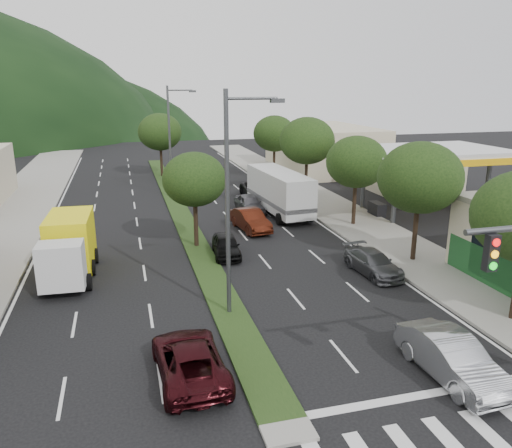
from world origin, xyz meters
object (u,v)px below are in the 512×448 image
object	(u,v)px
car_queue_b	(373,263)
box_truck	(69,249)
car_queue_c	(250,220)
car_queue_e	(249,204)
tree_r_d	(307,141)
tree_med_far	(160,132)
tree_med_near	(194,180)
motorhome	(279,191)
sedan_silver	(451,358)
tree_r_e	(274,134)
streetlight_mid	(172,137)
suv_maroon	(189,359)
streetlight_near	(232,195)
tree_r_b	(420,178)
car_queue_d	(256,190)
tree_r_c	(356,162)
car_queue_a	(226,246)

from	to	relation	value
car_queue_b	box_truck	xyz separation A→B (m)	(-16.14, 4.16, 0.89)
car_queue_c	car_queue_e	bearing A→B (deg)	68.65
tree_r_d	tree_med_far	world-z (taller)	tree_r_d
tree_med_near	motorhome	size ratio (longest dim) A/B	0.66
tree_r_d	car_queue_b	distance (m)	19.95
car_queue_c	sedan_silver	bearing A→B (deg)	-91.44
tree_r_e	streetlight_mid	size ratio (longest dim) A/B	0.67
tree_med_far	box_truck	world-z (taller)	tree_med_far
tree_r_d	suv_maroon	size ratio (longest dim) A/B	1.44
streetlight_near	motorhome	xyz separation A→B (m)	(7.57, 16.95, -3.76)
tree_r_b	suv_maroon	world-z (taller)	tree_r_b
tree_r_d	streetlight_near	size ratio (longest dim) A/B	0.72
car_queue_c	streetlight_near	bearing A→B (deg)	-115.68
car_queue_b	tree_med_near	bearing A→B (deg)	135.65
suv_maroon	motorhome	world-z (taller)	motorhome
motorhome	tree_r_d	bearing A→B (deg)	46.03
sedan_silver	car_queue_d	distance (m)	29.96
tree_r_d	motorhome	bearing A→B (deg)	-129.87
tree_r_c	streetlight_near	size ratio (longest dim) A/B	0.65
motorhome	streetlight_near	bearing A→B (deg)	-118.17
tree_r_c	streetlight_near	bearing A→B (deg)	-134.51
tree_r_b	car_queue_d	size ratio (longest dim) A/B	1.36
streetlight_near	car_queue_e	distance (m)	19.25
tree_r_c	streetlight_mid	size ratio (longest dim) A/B	0.65
car_queue_b	car_queue_e	xyz separation A→B (m)	(-3.23, 15.00, 0.09)
streetlight_mid	car_queue_a	bearing A→B (deg)	-85.69
tree_r_b	car_queue_b	xyz separation A→B (m)	(-3.24, -1.16, -4.41)
tree_med_near	suv_maroon	size ratio (longest dim) A/B	1.21
tree_r_d	sedan_silver	xyz separation A→B (m)	(-5.42, -29.10, -4.39)
streetlight_mid	sedan_silver	world-z (taller)	streetlight_mid
tree_med_near	streetlight_mid	bearing A→B (deg)	89.22
sedan_silver	box_truck	xyz separation A→B (m)	(-13.96, 14.11, 0.73)
car_queue_e	motorhome	world-z (taller)	motorhome
car_queue_c	car_queue_e	world-z (taller)	car_queue_c
tree_r_c	tree_r_e	world-z (taller)	tree_r_e
tree_r_b	tree_med_far	distance (m)	34.18
tree_r_e	motorhome	distance (m)	15.93
streetlight_mid	tree_r_c	bearing A→B (deg)	-47.78
tree_r_b	motorhome	distance (m)	13.99
tree_med_far	car_queue_c	size ratio (longest dim) A/B	1.52
tree_r_c	car_queue_a	xyz separation A→B (m)	(-10.50, -4.16, -4.09)
tree_med_far	motorhome	xyz separation A→B (m)	(7.78, -19.05, -3.18)
streetlight_near	car_queue_c	world-z (taller)	streetlight_near
car_queue_e	motorhome	distance (m)	2.65
car_queue_e	car_queue_b	bearing A→B (deg)	-81.24
tree_med_near	car_queue_b	world-z (taller)	tree_med_near
tree_med_far	sedan_silver	xyz separation A→B (m)	(6.58, -43.10, -4.21)
tree_r_e	car_queue_d	distance (m)	11.03
tree_r_c	car_queue_c	size ratio (longest dim) A/B	1.42
sedan_silver	car_queue_a	distance (m)	15.79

